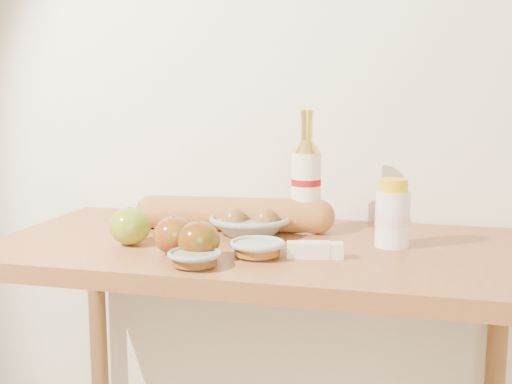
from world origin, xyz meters
TOP-DOWN VIEW (x-y plane):
  - back_wall at (0.00, 1.51)m, footprint 3.50×0.02m
  - table at (0.00, 1.18)m, footprint 1.20×0.60m
  - bourbon_bottle at (0.08, 1.32)m, footprint 0.09×0.09m
  - cream_bottle at (0.29, 1.22)m, footprint 0.10×0.10m
  - egg_bowl at (-0.04, 1.25)m, footprint 0.23×0.23m
  - baguette at (-0.09, 1.28)m, footprint 0.50×0.13m
  - apple_yellowgreen at (-0.27, 1.09)m, footprint 0.11×0.11m
  - apple_redgreen_front at (-0.15, 1.04)m, footprint 0.11×0.11m
  - apple_redgreen_right at (-0.08, 1.01)m, footprint 0.10×0.10m
  - sugar_bowl at (-0.07, 0.95)m, footprint 0.14×0.14m
  - syrup_bowl at (0.03, 1.06)m, footprint 0.14×0.14m
  - butter_stick at (0.14, 1.08)m, footprint 0.12×0.05m

SIDE VIEW (x-z plane):
  - table at x=0.00m, z-range 0.33..1.23m
  - butter_stick at x=0.14m, z-range 0.90..0.93m
  - sugar_bowl at x=-0.07m, z-range 0.90..0.93m
  - syrup_bowl at x=0.03m, z-range 0.90..0.93m
  - egg_bowl at x=-0.04m, z-range 0.89..0.96m
  - apple_redgreen_right at x=-0.08m, z-range 0.90..0.98m
  - apple_redgreen_front at x=-0.15m, z-range 0.90..0.98m
  - baguette at x=-0.09m, z-range 0.90..0.98m
  - apple_yellowgreen at x=-0.27m, z-range 0.90..0.98m
  - cream_bottle at x=0.29m, z-range 0.89..1.04m
  - bourbon_bottle at x=0.08m, z-range 0.87..1.17m
  - back_wall at x=0.00m, z-range 0.00..2.60m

